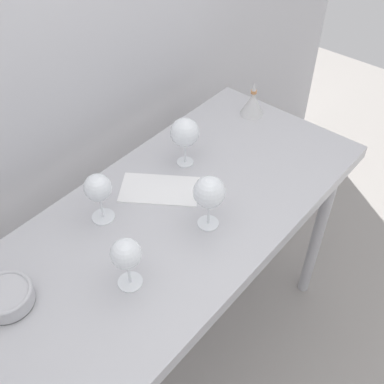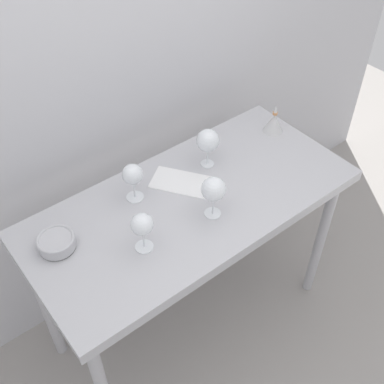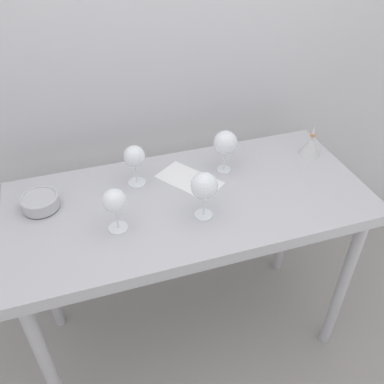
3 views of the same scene
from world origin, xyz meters
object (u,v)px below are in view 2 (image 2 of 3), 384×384
(wine_glass_near_center, at_px, (214,190))
(wine_glass_far_left, at_px, (133,175))
(wine_glass_near_left, at_px, (142,225))
(tasting_sheet_upper, at_px, (182,182))
(tasting_bowl, at_px, (56,242))
(wine_glass_far_right, at_px, (208,141))
(decanter_funnel, at_px, (274,122))

(wine_glass_near_center, bearing_deg, wine_glass_far_left, 125.35)
(wine_glass_near_left, height_order, tasting_sheet_upper, wine_glass_near_left)
(tasting_sheet_upper, xyz_separation_m, tasting_bowl, (-0.58, 0.00, 0.03))
(wine_glass_far_right, distance_m, tasting_sheet_upper, 0.21)
(tasting_sheet_upper, relative_size, tasting_bowl, 1.83)
(wine_glass_near_center, bearing_deg, tasting_sheet_upper, 85.99)
(wine_glass_near_left, distance_m, tasting_bowl, 0.34)
(wine_glass_near_left, xyz_separation_m, decanter_funnel, (0.89, 0.21, -0.07))
(wine_glass_near_center, bearing_deg, wine_glass_near_left, 174.97)
(wine_glass_far_left, xyz_separation_m, wine_glass_near_left, (-0.12, -0.24, -0.00))
(wine_glass_far_left, height_order, wine_glass_near_center, wine_glass_near_center)
(tasting_bowl, bearing_deg, wine_glass_near_center, -21.80)
(wine_glass_near_left, bearing_deg, wine_glass_far_left, 63.82)
(wine_glass_near_center, distance_m, decanter_funnel, 0.64)
(wine_glass_far_right, xyz_separation_m, tasting_sheet_upper, (-0.16, -0.03, -0.13))
(wine_glass_far_right, height_order, wine_glass_near_center, wine_glass_near_center)
(wine_glass_near_left, relative_size, tasting_sheet_upper, 0.65)
(wine_glass_far_left, height_order, tasting_sheet_upper, wine_glass_far_left)
(tasting_bowl, distance_m, decanter_funnel, 1.15)
(tasting_sheet_upper, height_order, decanter_funnel, decanter_funnel)
(wine_glass_far_right, bearing_deg, wine_glass_near_left, -155.79)
(wine_glass_near_left, relative_size, tasting_bowl, 1.18)
(wine_glass_far_left, height_order, decanter_funnel, wine_glass_far_left)
(wine_glass_near_center, distance_m, tasting_sheet_upper, 0.26)
(tasting_sheet_upper, bearing_deg, wine_glass_near_center, -128.95)
(tasting_bowl, bearing_deg, wine_glass_far_left, 6.69)
(wine_glass_near_center, relative_size, wine_glass_near_left, 1.10)
(wine_glass_near_center, distance_m, wine_glass_near_left, 0.31)
(wine_glass_near_left, bearing_deg, wine_glass_far_right, 24.21)
(wine_glass_far_left, distance_m, wine_glass_near_center, 0.33)
(tasting_bowl, relative_size, decanter_funnel, 1.01)
(wine_glass_far_left, relative_size, wine_glass_far_right, 0.93)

